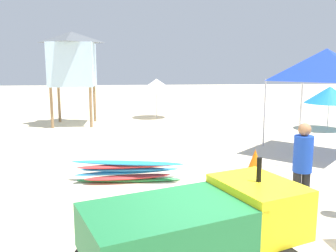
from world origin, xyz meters
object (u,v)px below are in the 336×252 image
(traffic_cone_near, at_px, (255,159))
(lifeguard_tower, at_px, (72,59))
(utility_cart, at_px, (200,227))
(beach_umbrella_left, at_px, (330,95))
(surfboard_pile, at_px, (128,171))
(lifeguard_near_left, at_px, (302,164))
(cooler_box, at_px, (233,200))
(popup_canopy, at_px, (326,65))
(beach_umbrella_far, at_px, (157,85))

(traffic_cone_near, bearing_deg, lifeguard_tower, 127.31)
(utility_cart, bearing_deg, beach_umbrella_left, 54.67)
(surfboard_pile, distance_m, traffic_cone_near, 3.25)
(lifeguard_near_left, relative_size, traffic_cone_near, 3.31)
(surfboard_pile, xyz_separation_m, cooler_box, (1.88, -1.86, -0.04))
(popup_canopy, xyz_separation_m, traffic_cone_near, (-2.33, -1.19, -2.32))
(beach_umbrella_left, bearing_deg, lifeguard_near_left, -121.56)
(surfboard_pile, bearing_deg, lifeguard_near_left, -35.61)
(surfboard_pile, distance_m, cooler_box, 2.64)
(lifeguard_tower, height_order, traffic_cone_near, lifeguard_tower)
(utility_cart, relative_size, beach_umbrella_left, 1.48)
(lifeguard_tower, relative_size, traffic_cone_near, 7.96)
(utility_cart, relative_size, cooler_box, 6.35)
(surfboard_pile, height_order, beach_umbrella_far, beach_umbrella_far)
(utility_cart, distance_m, surfboard_pile, 4.19)
(beach_umbrella_left, xyz_separation_m, cooler_box, (-5.95, -7.61, -1.18))
(popup_canopy, relative_size, cooler_box, 6.82)
(beach_umbrella_far, relative_size, traffic_cone_near, 3.83)
(utility_cart, relative_size, lifeguard_near_left, 1.73)
(lifeguard_near_left, distance_m, beach_umbrella_left, 9.27)
(surfboard_pile, bearing_deg, beach_umbrella_far, 82.34)
(lifeguard_near_left, xyz_separation_m, popup_canopy, (2.52, 4.07, 1.64))
(utility_cart, height_order, lifeguard_near_left, lifeguard_near_left)
(lifeguard_near_left, height_order, lifeguard_tower, lifeguard_tower)
(utility_cart, xyz_separation_m, lifeguard_tower, (-3.22, 12.04, 2.00))
(beach_umbrella_left, distance_m, beach_umbrella_far, 7.57)
(surfboard_pile, xyz_separation_m, beach_umbrella_far, (1.28, 9.55, 1.34))
(surfboard_pile, height_order, popup_canopy, popup_canopy)
(traffic_cone_near, bearing_deg, utility_cart, -115.54)
(lifeguard_tower, height_order, beach_umbrella_left, lifeguard_tower)
(lifeguard_tower, bearing_deg, beach_umbrella_far, 23.43)
(beach_umbrella_left, bearing_deg, utility_cart, -125.33)
(popup_canopy, distance_m, traffic_cone_near, 3.50)
(lifeguard_tower, bearing_deg, beach_umbrella_left, -12.33)
(beach_umbrella_far, bearing_deg, traffic_cone_near, -77.96)
(lifeguard_tower, bearing_deg, popup_canopy, -37.60)
(surfboard_pile, bearing_deg, beach_umbrella_left, 36.30)
(beach_umbrella_far, bearing_deg, popup_canopy, -61.05)
(popup_canopy, bearing_deg, beach_umbrella_far, 118.95)
(utility_cart, bearing_deg, cooler_box, 65.52)
(surfboard_pile, relative_size, popup_canopy, 0.84)
(traffic_cone_near, height_order, cooler_box, traffic_cone_near)
(beach_umbrella_far, xyz_separation_m, cooler_box, (0.59, -11.41, -1.38))
(lifeguard_tower, bearing_deg, surfboard_pile, -73.58)
(utility_cart, height_order, beach_umbrella_left, beach_umbrella_left)
(surfboard_pile, bearing_deg, utility_cart, -77.95)
(utility_cart, bearing_deg, surfboard_pile, 102.05)
(lifeguard_tower, height_order, beach_umbrella_far, lifeguard_tower)
(popup_canopy, height_order, beach_umbrella_far, popup_canopy)
(popup_canopy, bearing_deg, traffic_cone_near, -152.93)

